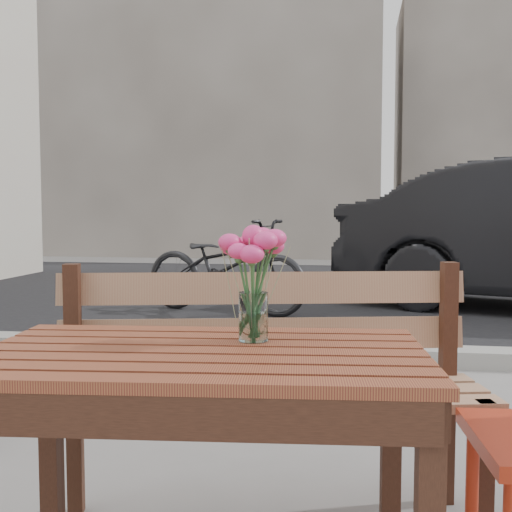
{
  "coord_description": "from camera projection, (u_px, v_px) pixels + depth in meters",
  "views": [
    {
      "loc": [
        0.44,
        -1.59,
        1.09
      ],
      "look_at": [
        0.16,
        0.22,
        0.96
      ],
      "focal_mm": 45.0,
      "sensor_mm": 36.0,
      "label": 1
    }
  ],
  "objects": [
    {
      "name": "main_table",
      "position": [
        204.0,
        394.0,
        1.7
      ],
      "size": [
        1.22,
        0.78,
        0.72
      ],
      "rotation": [
        0.0,
        0.0,
        0.08
      ],
      "color": "maroon",
      "rests_on": "ground"
    },
    {
      "name": "main_vase",
      "position": [
        253.0,
        269.0,
        1.79
      ],
      "size": [
        0.18,
        0.18,
        0.33
      ],
      "color": "white",
      "rests_on": "main_table"
    },
    {
      "name": "street",
      "position": [
        311.0,
        311.0,
        6.7
      ],
      "size": [
        30.0,
        8.12,
        0.12
      ],
      "color": "black",
      "rests_on": "ground"
    },
    {
      "name": "backdrop_buildings",
      "position": [
        344.0,
        107.0,
        15.62
      ],
      "size": [
        15.5,
        4.0,
        8.0
      ],
      "color": "slate",
      "rests_on": "ground"
    },
    {
      "name": "main_bench",
      "position": [
        265.0,
        362.0,
        2.24
      ],
      "size": [
        1.54,
        0.74,
        0.92
      ],
      "rotation": [
        0.0,
        0.0,
        0.21
      ],
      "color": "#A57455",
      "rests_on": "ground"
    },
    {
      "name": "bicycle",
      "position": [
        224.0,
        266.0,
        6.78
      ],
      "size": [
        2.01,
        1.22,
        1.0
      ],
      "primitive_type": "imported",
      "rotation": [
        0.0,
        0.0,
        1.26
      ],
      "color": "black",
      "rests_on": "ground"
    }
  ]
}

